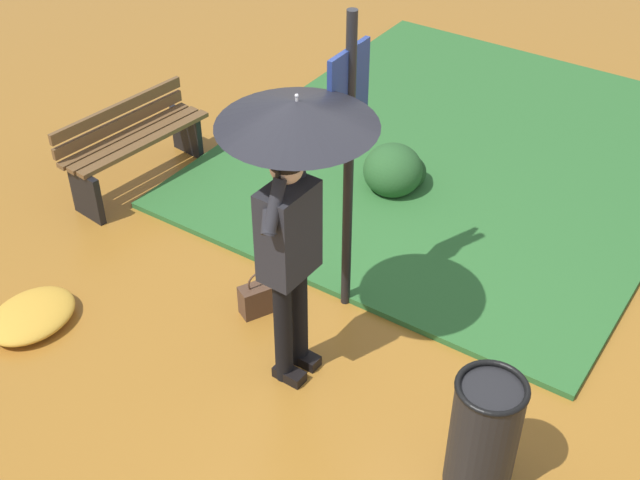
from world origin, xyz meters
name	(u,v)px	position (x,y,z in m)	size (l,w,h in m)	color
ground_plane	(342,364)	(0.00, 0.00, 0.00)	(18.00, 18.00, 0.00)	#9E6623
grass_verge	(462,153)	(2.96, 0.54, 0.03)	(4.80, 4.00, 0.05)	#2D662D
person_with_umbrella	(293,173)	(-0.15, 0.28, 1.55)	(0.96, 0.96, 2.04)	black
info_sign_post	(348,135)	(0.56, 0.34, 1.44)	(0.44, 0.07, 2.30)	black
handbag	(260,298)	(0.12, 0.81, 0.13)	(0.33, 0.26, 0.37)	#4C3323
park_bench	(133,143)	(0.91, 2.79, 0.40)	(1.40, 0.52, 0.75)	black
trash_bin	(484,435)	(-0.37, -1.19, 0.42)	(0.42, 0.42, 0.83)	black
shrub_cluster	(396,171)	(2.06, 0.76, 0.22)	(0.58, 0.52, 0.47)	#285628
leaf_pile_near_person	(32,316)	(-0.92, 2.11, 0.07)	(0.68, 0.54, 0.15)	gold
leaf_pile_by_bench	(321,138)	(2.37, 1.76, 0.08)	(0.74, 0.59, 0.16)	#C68428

